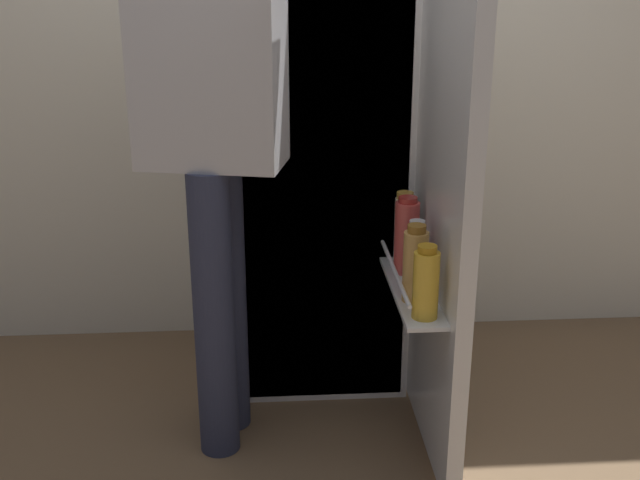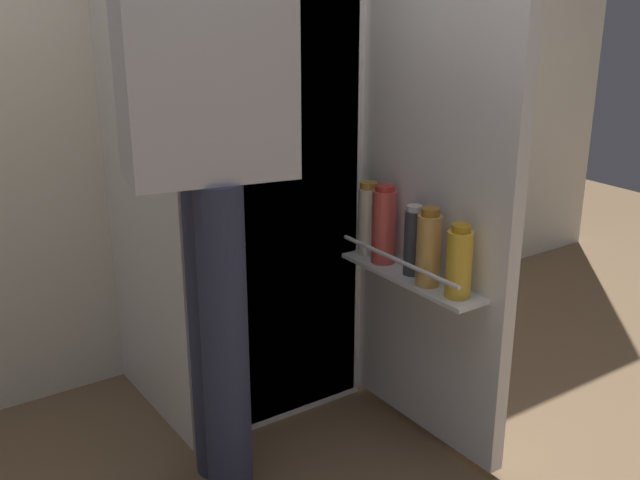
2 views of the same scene
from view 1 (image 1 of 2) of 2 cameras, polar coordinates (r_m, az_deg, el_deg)
ground_plane at (r=2.54m, az=0.14°, el=-14.41°), size 6.67×6.67×0.00m
kitchen_wall at (r=2.96m, az=-1.06°, el=16.93°), size 4.40×0.10×2.55m
refrigerator at (r=2.65m, az=-0.03°, el=6.18°), size 0.66×1.17×1.60m
person at (r=2.19m, az=-7.58°, el=9.97°), size 0.56×0.78×1.76m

